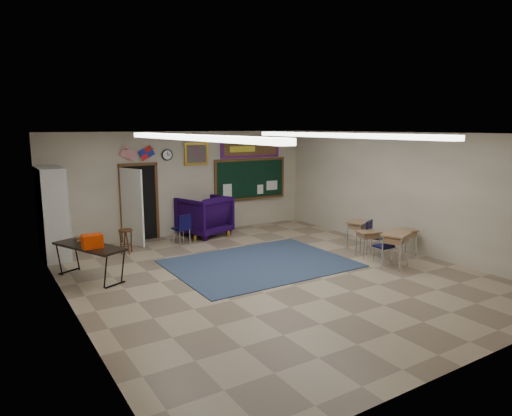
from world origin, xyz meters
TOP-DOWN VIEW (x-y plane):
  - floor at (0.00, 0.00)m, footprint 9.00×9.00m
  - back_wall at (0.00, 4.50)m, footprint 8.00×0.04m
  - front_wall at (0.00, -4.50)m, footprint 8.00×0.04m
  - left_wall at (-4.00, 0.00)m, footprint 0.04×9.00m
  - right_wall at (4.00, 0.00)m, footprint 0.04×9.00m
  - ceiling at (0.00, 0.00)m, footprint 8.00×9.00m
  - area_rug at (0.20, 0.80)m, footprint 4.00×3.00m
  - fluorescent_strips at (0.00, 0.00)m, footprint 3.86×6.00m
  - doorway at (-1.50, 4.35)m, footprint 1.10×0.89m
  - chalkboard at (2.20, 4.46)m, footprint 2.55×0.14m
  - bulletin_board at (2.20, 4.47)m, footprint 2.10×0.05m
  - framed_art_print at (0.35, 4.47)m, footprint 0.75×0.05m
  - wall_clock at (-0.55, 4.47)m, footprint 0.32×0.05m
  - wall_flags at (-1.40, 4.44)m, footprint 1.16×0.06m
  - storage_cabinet at (-3.71, 3.85)m, footprint 0.59×1.25m
  - wingback_armchair at (0.37, 4.06)m, footprint 1.57×1.60m
  - student_chair_reading at (-0.62, 3.42)m, footprint 0.49×0.49m
  - student_chair_desk_a at (2.65, -0.69)m, footprint 0.39×0.39m
  - student_chair_desk_b at (3.08, -0.04)m, footprint 0.55×0.55m
  - student_desk_front_left at (2.76, -0.09)m, footprint 0.59×0.49m
  - student_desk_front_right at (3.09, 0.55)m, footprint 0.72×0.63m
  - student_desk_back_left at (2.62, -1.06)m, footprint 0.80×0.71m
  - student_desk_back_right at (3.56, -0.53)m, footprint 0.58×0.46m
  - folding_table at (-3.35, 1.80)m, footprint 1.22×1.82m
  - wooden_stool at (-2.15, 3.33)m, footprint 0.34×0.34m

SIDE VIEW (x-z plane):
  - floor at x=0.00m, z-range 0.00..0.00m
  - area_rug at x=0.20m, z-range 0.00..0.02m
  - wooden_stool at x=-2.15m, z-range 0.01..0.62m
  - student_desk_front_left at x=2.76m, z-range 0.04..0.67m
  - student_desk_back_right at x=3.56m, z-range 0.04..0.70m
  - student_chair_desk_a at x=2.65m, z-range 0.00..0.77m
  - folding_table at x=-3.35m, z-range -0.10..0.89m
  - student_desk_front_right at x=3.09m, z-range 0.04..0.77m
  - student_chair_desk_b at x=3.08m, z-range 0.00..0.83m
  - student_chair_reading at x=-0.62m, z-range 0.00..0.83m
  - student_desk_back_left at x=2.62m, z-range 0.05..0.84m
  - wingback_armchair at x=0.37m, z-range 0.00..1.16m
  - doorway at x=-1.50m, z-range -0.02..2.14m
  - storage_cabinet at x=-3.71m, z-range 0.00..2.20m
  - chalkboard at x=2.20m, z-range 0.81..2.11m
  - back_wall at x=0.00m, z-range 0.00..3.00m
  - front_wall at x=0.00m, z-range 0.00..3.00m
  - left_wall at x=-4.00m, z-range 0.00..3.00m
  - right_wall at x=4.00m, z-range 0.00..3.00m
  - framed_art_print at x=0.35m, z-range 2.02..2.67m
  - wall_clock at x=-0.55m, z-range 2.19..2.51m
  - bulletin_board at x=2.20m, z-range 2.18..2.73m
  - wall_flags at x=-1.40m, z-range 2.13..2.83m
  - fluorescent_strips at x=0.00m, z-range 2.89..2.99m
  - ceiling at x=0.00m, z-range 2.98..3.02m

